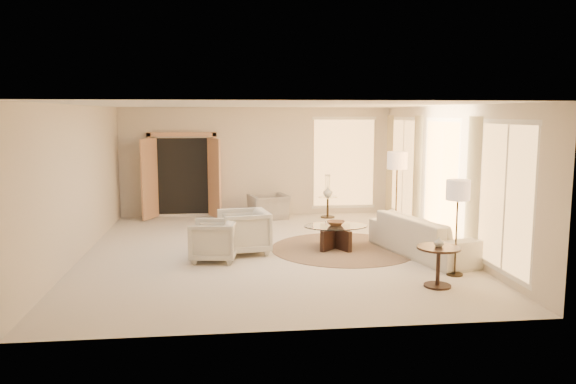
{
  "coord_description": "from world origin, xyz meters",
  "views": [
    {
      "loc": [
        -0.86,
        -10.54,
        2.65
      ],
      "look_at": [
        0.4,
        0.4,
        1.1
      ],
      "focal_mm": 35.0,
      "sensor_mm": 36.0,
      "label": 1
    }
  ],
  "objects": [
    {
      "name": "armchair_left",
      "position": [
        -0.5,
        -0.05,
        0.46
      ],
      "size": [
        0.96,
        1.01,
        0.91
      ],
      "primitive_type": "imported",
      "rotation": [
        0.0,
        0.0,
        -1.41
      ],
      "color": "beige",
      "rests_on": "room"
    },
    {
      "name": "floor_lamp_near",
      "position": [
        2.9,
        1.28,
        1.55
      ],
      "size": [
        0.44,
        0.44,
        1.82
      ],
      "rotation": [
        0.0,
        0.0,
        -0.43
      ],
      "color": "#2C2318",
      "rests_on": "room"
    },
    {
      "name": "sofa",
      "position": [
        2.9,
        -0.59,
        0.37
      ],
      "size": [
        1.64,
        2.71,
        0.74
      ],
      "primitive_type": "imported",
      "rotation": [
        0.0,
        0.0,
        1.84
      ],
      "color": "beige",
      "rests_on": "room"
    },
    {
      "name": "coffee_table",
      "position": [
        1.31,
        0.12,
        0.29
      ],
      "size": [
        1.45,
        1.45,
        0.46
      ],
      "rotation": [
        0.0,
        0.0,
        -0.17
      ],
      "color": "black",
      "rests_on": "room"
    },
    {
      "name": "accent_chair",
      "position": [
        0.26,
        3.4,
        0.41
      ],
      "size": [
        1.05,
        0.82,
        0.81
      ],
      "primitive_type": "imported",
      "rotation": [
        0.0,
        0.0,
        3.39
      ],
      "color": "#9A948E",
      "rests_on": "room"
    },
    {
      "name": "end_table",
      "position": [
        2.38,
        -2.51,
        0.43
      ],
      "size": [
        0.66,
        0.66,
        0.63
      ],
      "rotation": [
        0.0,
        0.0,
        -0.1
      ],
      "color": "black",
      "rests_on": "room"
    },
    {
      "name": "window_back_corner",
      "position": [
        2.3,
        3.95,
        1.35
      ],
      "size": [
        1.7,
        0.1,
        2.4
      ],
      "primitive_type": null,
      "color": "#FFBB66",
      "rests_on": "room"
    },
    {
      "name": "side_table",
      "position": [
        1.77,
        3.4,
        0.33
      ],
      "size": [
        0.47,
        0.47,
        0.55
      ],
      "rotation": [
        0.0,
        0.0,
        0.06
      ],
      "color": "#2C2318",
      "rests_on": "room"
    },
    {
      "name": "end_vase",
      "position": [
        2.38,
        -2.51,
        0.7
      ],
      "size": [
        0.15,
        0.15,
        0.16
      ],
      "primitive_type": "imported",
      "rotation": [
        0.0,
        0.0,
        0.01
      ],
      "color": "silver",
      "rests_on": "end_table"
    },
    {
      "name": "curtains_right",
      "position": [
        3.4,
        1.0,
        1.3
      ],
      "size": [
        0.06,
        5.2,
        2.6
      ],
      "primitive_type": null,
      "color": "tan",
      "rests_on": "room"
    },
    {
      "name": "room",
      "position": [
        0.0,
        0.0,
        1.4
      ],
      "size": [
        7.04,
        8.04,
        2.83
      ],
      "color": "beige",
      "rests_on": "ground"
    },
    {
      "name": "windows_right",
      "position": [
        3.45,
        0.1,
        1.35
      ],
      "size": [
        0.1,
        6.4,
        2.4
      ],
      "primitive_type": null,
      "color": "#FFBB66",
      "rests_on": "room"
    },
    {
      "name": "armchair_right",
      "position": [
        -1.07,
        -0.54,
        0.41
      ],
      "size": [
        0.84,
        0.88,
        0.81
      ],
      "primitive_type": "imported",
      "rotation": [
        0.0,
        0.0,
        -1.71
      ],
      "color": "beige",
      "rests_on": "room"
    },
    {
      "name": "floor_lamp_far",
      "position": [
        2.9,
        -1.94,
        1.35
      ],
      "size": [
        0.38,
        0.38,
        1.58
      ],
      "rotation": [
        0.0,
        0.0,
        0.33
      ],
      "color": "#2C2318",
      "rests_on": "room"
    },
    {
      "name": "bowl",
      "position": [
        1.31,
        0.12,
        0.5
      ],
      "size": [
        0.44,
        0.44,
        0.09
      ],
      "primitive_type": "imported",
      "rotation": [
        0.0,
        0.0,
        -0.28
      ],
      "color": "brown",
      "rests_on": "coffee_table"
    },
    {
      "name": "side_vase",
      "position": [
        1.77,
        3.4,
        0.67
      ],
      "size": [
        0.32,
        0.32,
        0.25
      ],
      "primitive_type": "imported",
      "rotation": [
        0.0,
        0.0,
        -0.4
      ],
      "color": "silver",
      "rests_on": "side_table"
    },
    {
      "name": "french_doors",
      "position": [
        -1.9,
        3.82,
        1.07
      ],
      "size": [
        1.95,
        0.66,
        2.16
      ],
      "color": "tan",
      "rests_on": "room"
    },
    {
      "name": "area_rug",
      "position": [
        1.47,
        0.06,
        0.01
      ],
      "size": [
        3.78,
        3.78,
        0.01
      ],
      "primitive_type": "cylinder",
      "rotation": [
        0.0,
        0.0,
        0.4
      ],
      "color": "#473326",
      "rests_on": "room"
    }
  ]
}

